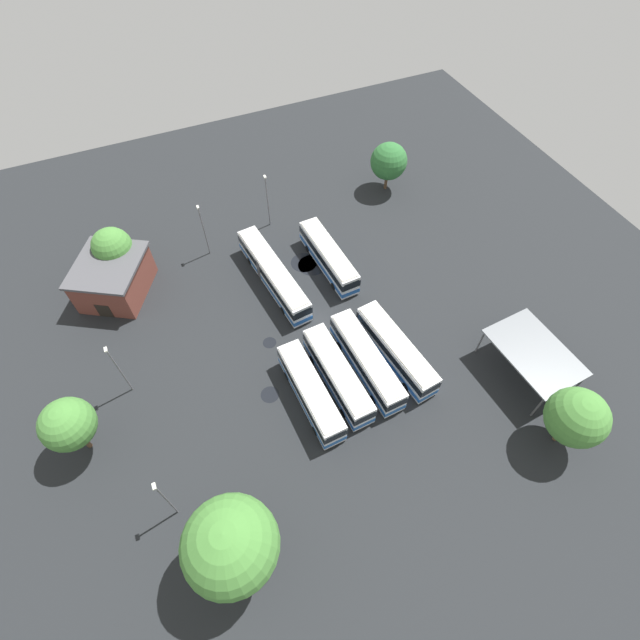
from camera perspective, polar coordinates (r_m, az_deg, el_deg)
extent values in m
plane|color=black|center=(55.67, -0.18, -0.64)|extent=(96.04, 96.04, 0.00)
cube|color=silver|center=(58.64, -5.73, 5.58)|extent=(15.50, 4.24, 3.04)
cube|color=beige|center=(57.48, -5.86, 6.64)|extent=(14.87, 3.98, 0.14)
cube|color=black|center=(58.28, -5.77, 5.90)|extent=(15.58, 4.29, 0.97)
cube|color=#1E56A8|center=(59.27, -5.66, 5.03)|extent=(15.58, 4.29, 0.61)
cube|color=black|center=(53.70, -2.09, 0.76)|extent=(0.30, 2.05, 1.12)
cube|color=#47474C|center=(59.71, -6.46, 6.61)|extent=(1.19, 2.64, 2.91)
cylinder|color=black|center=(57.13, -2.45, 2.09)|extent=(1.03, 0.41, 1.00)
cylinder|color=black|center=(56.54, -4.49, 1.17)|extent=(1.03, 0.41, 1.00)
cylinder|color=black|center=(62.93, -6.65, 7.94)|extent=(1.03, 0.41, 1.00)
cylinder|color=black|center=(62.39, -8.56, 7.14)|extent=(1.03, 0.41, 1.00)
cube|color=silver|center=(60.42, 1.05, 7.73)|extent=(12.15, 3.15, 3.04)
cube|color=beige|center=(59.29, 1.07, 8.80)|extent=(11.66, 2.93, 0.14)
cube|color=black|center=(60.07, 1.05, 8.05)|extent=(12.22, 3.20, 0.97)
cube|color=#1E56A8|center=(61.03, 1.03, 7.17)|extent=(12.22, 3.20, 0.61)
cube|color=black|center=(56.47, 3.88, 4.21)|extent=(0.17, 2.05, 1.12)
cylinder|color=black|center=(59.59, 3.67, 4.89)|extent=(1.01, 0.35, 1.00)
cylinder|color=black|center=(58.81, 1.70, 4.14)|extent=(1.01, 0.35, 1.00)
cylinder|color=black|center=(64.06, 0.40, 9.38)|extent=(1.01, 0.35, 1.00)
cylinder|color=black|center=(63.34, -1.48, 8.72)|extent=(1.01, 0.35, 1.00)
cube|color=silver|center=(48.92, -1.16, -8.82)|extent=(11.51, 3.02, 3.04)
cube|color=beige|center=(47.52, -1.20, -7.93)|extent=(11.04, 2.80, 0.14)
cube|color=black|center=(48.49, -1.17, -8.55)|extent=(11.57, 3.06, 0.97)
cube|color=#1E56A8|center=(49.67, -1.15, -9.27)|extent=(11.57, 3.06, 0.61)
cube|color=black|center=(46.24, 1.98, -14.12)|extent=(0.15, 2.05, 1.12)
cylinder|color=black|center=(48.96, 1.94, -12.29)|extent=(1.01, 0.35, 1.00)
cylinder|color=black|center=(48.53, -0.55, -13.40)|extent=(1.01, 0.35, 1.00)
cylinder|color=black|center=(51.87, -1.68, -5.89)|extent=(1.01, 0.35, 1.00)
cylinder|color=black|center=(51.46, -4.02, -6.85)|extent=(1.01, 0.35, 1.00)
cube|color=silver|center=(49.92, 2.16, -6.74)|extent=(11.85, 3.12, 3.04)
cube|color=beige|center=(48.55, 2.22, -5.82)|extent=(11.37, 2.90, 0.14)
cube|color=black|center=(49.50, 2.18, -6.47)|extent=(11.91, 3.16, 0.97)
cube|color=#1E56A8|center=(50.66, 2.13, -7.22)|extent=(11.91, 3.16, 0.61)
cube|color=black|center=(47.19, 5.61, -11.91)|extent=(0.17, 2.05, 1.12)
cylinder|color=black|center=(49.98, 5.29, -10.19)|extent=(1.01, 0.35, 1.00)
cylinder|color=black|center=(49.38, 2.93, -11.30)|extent=(1.01, 0.35, 1.00)
cylinder|color=black|center=(52.98, 1.37, -3.91)|extent=(1.01, 0.35, 1.00)
cylinder|color=black|center=(52.42, -0.87, -4.86)|extent=(1.01, 0.35, 1.00)
cube|color=silver|center=(51.03, 5.71, -5.00)|extent=(12.41, 3.10, 3.04)
cube|color=beige|center=(49.69, 5.85, -4.05)|extent=(11.90, 2.88, 0.14)
cube|color=black|center=(50.62, 5.75, -4.72)|extent=(12.47, 3.14, 0.97)
cube|color=#1E56A8|center=(51.75, 5.63, -5.50)|extent=(12.47, 3.14, 0.61)
cube|color=black|center=(48.24, 9.45, -10.20)|extent=(0.16, 2.05, 1.12)
cylinder|color=black|center=(51.09, 8.86, -8.52)|extent=(1.01, 0.35, 1.00)
cylinder|color=black|center=(50.35, 6.62, -9.60)|extent=(1.01, 0.35, 1.00)
cylinder|color=black|center=(54.19, 4.65, -2.19)|extent=(1.01, 0.35, 1.00)
cylinder|color=black|center=(53.49, 2.50, -3.11)|extent=(1.01, 0.35, 1.00)
cube|color=silver|center=(52.21, 9.27, -3.64)|extent=(12.33, 3.90, 3.04)
cube|color=beige|center=(50.90, 9.50, -2.67)|extent=(11.83, 3.65, 0.14)
cube|color=black|center=(51.80, 9.34, -3.35)|extent=(12.40, 3.95, 0.97)
cube|color=#1E56A8|center=(52.91, 9.15, -4.14)|extent=(12.40, 3.95, 0.61)
cube|color=black|center=(49.71, 13.47, -8.31)|extent=(0.30, 2.05, 1.12)
cylinder|color=black|center=(52.51, 12.50, -6.82)|extent=(1.03, 0.41, 1.00)
cylinder|color=black|center=(51.57, 10.49, -7.99)|extent=(1.03, 0.41, 1.00)
cylinder|color=black|center=(55.27, 7.79, -1.05)|extent=(1.03, 0.41, 1.00)
cylinder|color=black|center=(54.38, 5.81, -2.06)|extent=(1.03, 0.41, 1.00)
cube|color=brown|center=(62.55, -23.92, 4.63)|extent=(10.68, 10.32, 4.60)
cube|color=#4C4C51|center=(60.88, -24.69, 6.15)|extent=(11.32, 10.94, 0.36)
cube|color=black|center=(61.24, -24.90, 1.00)|extent=(0.97, 1.58, 2.20)
cube|color=slate|center=(53.85, 24.84, -3.56)|extent=(10.05, 7.10, 0.20)
cylinder|color=#59595B|center=(56.32, 29.17, -6.79)|extent=(0.20, 0.20, 3.83)
cylinder|color=#59595B|center=(52.88, 25.08, -9.63)|extent=(0.20, 0.20, 3.83)
cylinder|color=#59595B|center=(58.32, 23.30, -0.24)|extent=(0.20, 0.20, 3.83)
cylinder|color=#59595B|center=(55.00, 19.01, -2.53)|extent=(0.20, 0.20, 3.83)
cylinder|color=slate|center=(51.89, -23.23, -5.78)|extent=(0.16, 0.16, 7.77)
cube|color=silver|center=(48.72, -24.75, -3.31)|extent=(0.56, 0.28, 0.20)
cylinder|color=slate|center=(62.57, -13.96, 10.43)|extent=(0.16, 0.16, 7.66)
cube|color=silver|center=(59.99, -14.72, 13.21)|extent=(0.56, 0.28, 0.20)
cylinder|color=slate|center=(44.87, -18.18, -20.23)|extent=(0.16, 0.16, 7.53)
cube|color=silver|center=(41.25, -19.64, -18.62)|extent=(0.56, 0.28, 0.20)
cylinder|color=slate|center=(65.38, -6.41, 14.12)|extent=(0.16, 0.16, 7.85)
cube|color=silver|center=(62.87, -6.77, 17.00)|extent=(0.56, 0.28, 0.20)
cylinder|color=brown|center=(44.47, -9.78, -26.72)|extent=(0.44, 0.44, 3.60)
sphere|color=#478438|center=(39.60, -10.88, -25.46)|extent=(7.55, 7.55, 7.55)
cylinder|color=brown|center=(53.11, 27.28, -12.25)|extent=(0.44, 0.44, 2.71)
sphere|color=#478438|center=(50.04, 28.91, -10.39)|extent=(5.70, 5.70, 5.70)
cylinder|color=brown|center=(73.72, 8.08, 16.45)|extent=(0.44, 0.44, 2.44)
sphere|color=#2D6B33|center=(71.70, 8.41, 18.66)|extent=(5.32, 5.32, 5.32)
cylinder|color=brown|center=(65.03, -23.08, 6.07)|extent=(0.44, 0.44, 2.75)
sphere|color=#478438|center=(62.76, -24.07, 8.17)|extent=(4.85, 4.85, 4.85)
cylinder|color=brown|center=(52.40, -26.89, -12.95)|extent=(0.44, 0.44, 3.08)
sphere|color=#478438|center=(49.38, -28.48, -11.16)|extent=(5.03, 5.03, 5.03)
cylinder|color=black|center=(51.11, -6.14, -9.07)|extent=(2.01, 2.01, 0.01)
cylinder|color=black|center=(61.91, -0.98, 6.74)|extent=(3.75, 3.75, 0.01)
cylinder|color=black|center=(54.55, -6.19, -2.78)|extent=(1.57, 1.57, 0.01)
cylinder|color=black|center=(62.25, -1.99, 7.04)|extent=(3.49, 3.49, 0.01)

